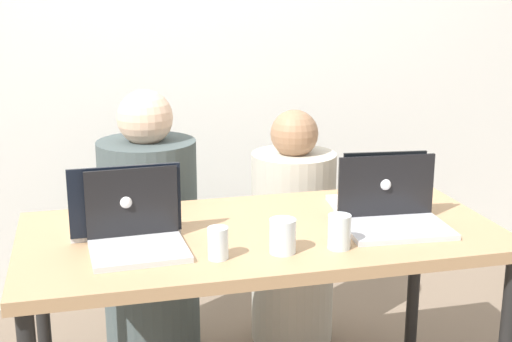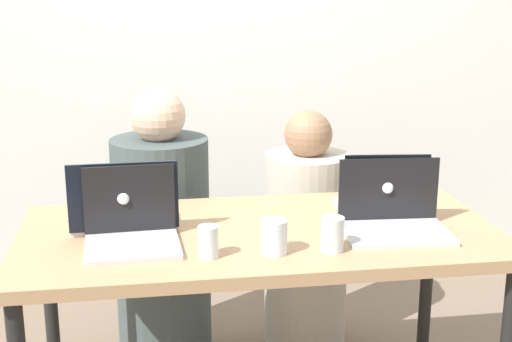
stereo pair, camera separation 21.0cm
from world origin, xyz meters
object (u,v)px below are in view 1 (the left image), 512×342
object	(u,v)px
laptop_back_right	(376,198)
water_glass_center	(283,238)
person_on_right	(293,240)
laptop_front_right	(393,213)
water_glass_right	(339,234)
person_on_left	(150,242)
laptop_back_left	(124,216)
laptop_front_left	(136,233)
water_glass_left	(218,245)

from	to	relation	value
laptop_back_right	water_glass_center	xyz separation A→B (m)	(-0.43, -0.30, -0.01)
person_on_right	laptop_back_right	distance (m)	0.68
laptop_back_right	laptop_front_right	world-z (taller)	laptop_back_right
laptop_back_right	water_glass_right	size ratio (longest dim) A/B	2.93
person_on_left	person_on_right	world-z (taller)	person_on_left
water_glass_center	water_glass_right	distance (m)	0.18
person_on_right	water_glass_center	distance (m)	0.97
person_on_right	laptop_back_right	bearing A→B (deg)	102.29
person_on_left	person_on_right	xyz separation A→B (m)	(0.62, -0.00, -0.05)
laptop_back_right	water_glass_center	world-z (taller)	laptop_back_right
water_glass_right	person_on_right	bearing A→B (deg)	82.06
laptop_back_left	water_glass_center	xyz separation A→B (m)	(0.45, -0.31, -0.01)
water_glass_right	person_on_left	bearing A→B (deg)	119.86
water_glass_center	water_glass_right	bearing A→B (deg)	-2.48
laptop_front_left	water_glass_center	distance (m)	0.44
laptop_front_left	water_glass_right	distance (m)	0.62
person_on_right	laptop_back_right	size ratio (longest dim) A/B	3.30
laptop_back_left	water_glass_left	xyz separation A→B (m)	(0.25, -0.31, -0.01)
laptop_back_right	laptop_front_left	distance (m)	0.87
water_glass_right	laptop_front_right	bearing A→B (deg)	29.31
person_on_left	laptop_back_left	size ratio (longest dim) A/B	3.23
laptop_front_right	water_glass_right	size ratio (longest dim) A/B	3.28
laptop_front_right	person_on_right	bearing A→B (deg)	103.12
person_on_left	laptop_back_right	bearing A→B (deg)	160.20
person_on_right	water_glass_center	world-z (taller)	person_on_right
person_on_left	laptop_back_right	xyz separation A→B (m)	(0.75, -0.56, 0.31)
laptop_front_right	water_glass_center	size ratio (longest dim) A/B	3.34
laptop_front_left	laptop_back_left	bearing A→B (deg)	95.38
laptop_back_left	laptop_front_right	bearing A→B (deg)	166.86
laptop_front_left	person_on_left	bearing A→B (deg)	78.99
laptop_front_left	water_glass_left	distance (m)	0.26
person_on_left	laptop_back_left	distance (m)	0.64
person_on_left	laptop_front_right	size ratio (longest dim) A/B	3.25
water_glass_right	water_glass_left	size ratio (longest dim) A/B	1.11
laptop_back_right	person_on_right	bearing A→B (deg)	-70.35
water_glass_center	laptop_front_right	bearing A→B (deg)	16.92
laptop_front_right	water_glass_center	xyz separation A→B (m)	(-0.42, -0.13, -0.00)
person_on_left	laptop_front_right	distance (m)	1.08
water_glass_center	person_on_left	bearing A→B (deg)	110.43
laptop_back_right	water_glass_center	bearing A→B (deg)	41.07
water_glass_center	water_glass_left	xyz separation A→B (m)	(-0.20, -0.00, -0.00)
laptop_back_left	person_on_left	bearing A→B (deg)	-104.44
person_on_left	person_on_right	bearing A→B (deg)	-162.91
person_on_left	laptop_back_left	bearing A→B (deg)	93.86
laptop_front_right	water_glass_center	distance (m)	0.44
person_on_right	water_glass_right	size ratio (longest dim) A/B	9.67
laptop_back_right	laptop_front_right	size ratio (longest dim) A/B	0.89
person_on_right	laptop_back_left	distance (m)	0.99
person_on_right	water_glass_left	bearing A→B (deg)	59.12
person_on_left	laptop_front_left	world-z (taller)	person_on_left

